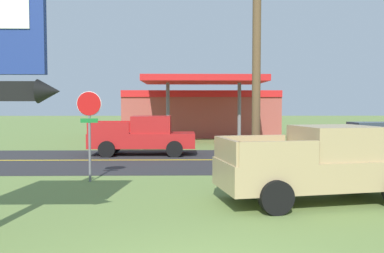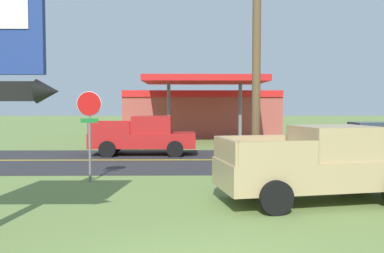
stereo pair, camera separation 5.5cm
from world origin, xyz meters
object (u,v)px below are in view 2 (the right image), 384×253
(stop_sign, at_px, (89,120))
(car_silver_near_lane, at_px, (376,138))
(utility_pole, at_px, (257,40))
(gas_station, at_px, (201,112))
(pickup_tan_parked_on_lawn, at_px, (321,165))
(pickup_red_on_road, at_px, (145,136))

(stop_sign, bearing_deg, car_silver_near_lane, 29.13)
(utility_pole, distance_m, gas_station, 20.63)
(pickup_tan_parked_on_lawn, bearing_deg, car_silver_near_lane, 58.54)
(stop_sign, xyz_separation_m, pickup_tan_parked_on_lawn, (6.65, -2.83, -1.06))
(pickup_red_on_road, relative_size, car_silver_near_lane, 1.24)
(pickup_red_on_road, height_order, car_silver_near_lane, pickup_red_on_road)
(pickup_tan_parked_on_lawn, xyz_separation_m, pickup_red_on_road, (-5.58, 9.92, 0.00))
(utility_pole, relative_size, car_silver_near_lane, 1.98)
(stop_sign, distance_m, gas_station, 20.20)
(utility_pole, xyz_separation_m, car_silver_near_lane, (7.41, 7.82, -3.67))
(stop_sign, relative_size, car_silver_near_lane, 0.70)
(pickup_tan_parked_on_lawn, bearing_deg, pickup_red_on_road, 119.37)
(stop_sign, distance_m, pickup_red_on_road, 7.24)
(pickup_tan_parked_on_lawn, bearing_deg, stop_sign, 156.92)
(stop_sign, height_order, car_silver_near_lane, stop_sign)
(pickup_tan_parked_on_lawn, distance_m, car_silver_near_lane, 11.63)
(gas_station, distance_m, pickup_red_on_road, 13.10)
(stop_sign, relative_size, utility_pole, 0.35)
(pickup_red_on_road, xyz_separation_m, car_silver_near_lane, (11.65, 0.00, -0.13))
(stop_sign, bearing_deg, pickup_red_on_road, 81.45)
(stop_sign, height_order, pickup_tan_parked_on_lawn, stop_sign)
(utility_pole, bearing_deg, pickup_red_on_road, 118.45)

